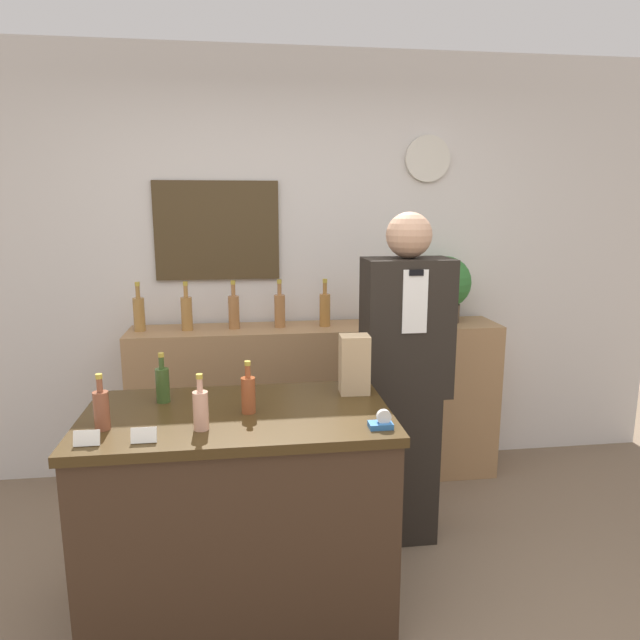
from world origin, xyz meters
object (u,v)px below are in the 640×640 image
(tape_dispenser, at_px, (382,422))
(shopkeeper, at_px, (405,382))
(potted_plant, at_px, (445,286))
(paper_bag, at_px, (354,364))

(tape_dispenser, bearing_deg, shopkeeper, 67.63)
(potted_plant, bearing_deg, tape_dispenser, -117.35)
(shopkeeper, relative_size, potted_plant, 4.06)
(shopkeeper, relative_size, tape_dispenser, 19.15)
(tape_dispenser, bearing_deg, potted_plant, 62.65)
(potted_plant, height_order, paper_bag, potted_plant)
(shopkeeper, height_order, tape_dispenser, shopkeeper)
(shopkeeper, bearing_deg, tape_dispenser, -112.37)
(tape_dispenser, bearing_deg, paper_bag, 93.29)
(shopkeeper, distance_m, paper_bag, 0.50)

